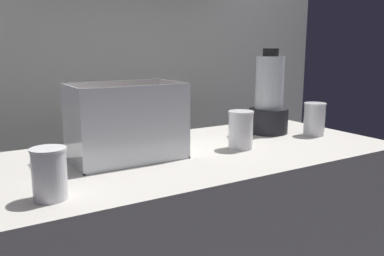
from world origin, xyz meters
TOP-DOWN VIEW (x-y plane):
  - back_wall_unit at (0.00, 0.77)m, footprint 2.60×0.24m
  - carrot_display_bin at (-0.21, 0.03)m, footprint 0.34×0.20m
  - blender_pitcher at (0.42, 0.10)m, footprint 0.16×0.16m
  - juice_cup_beet_far_left at (-0.50, -0.20)m, footprint 0.08×0.08m
  - juice_cup_mango_left at (0.16, -0.05)m, footprint 0.09×0.09m
  - juice_cup_orange_middle at (0.54, -0.03)m, footprint 0.08×0.08m

SIDE VIEW (x-z plane):
  - juice_cup_beet_far_left at x=-0.50m, z-range 0.89..1.01m
  - juice_cup_mango_left at x=0.16m, z-range 0.89..1.02m
  - juice_cup_orange_middle at x=0.54m, z-range 0.89..1.02m
  - carrot_display_bin at x=-0.21m, z-range 0.86..1.09m
  - blender_pitcher at x=0.42m, z-range 0.86..1.20m
  - back_wall_unit at x=0.00m, z-range 0.02..2.52m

